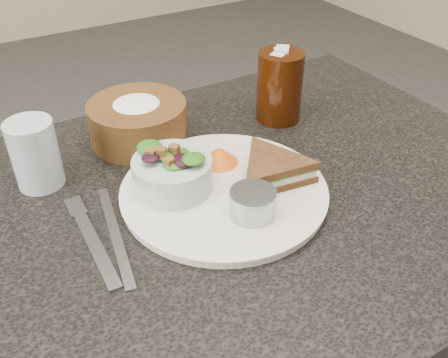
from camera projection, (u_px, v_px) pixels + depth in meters
name	position (u px, v px, depth m)	size (l,w,h in m)	color
dining_table	(225.00, 347.00, 0.97)	(1.00, 0.70, 0.75)	black
dinner_plate	(224.00, 192.00, 0.75)	(0.31, 0.31, 0.01)	silver
sandwich	(272.00, 169.00, 0.75)	(0.14, 0.14, 0.04)	#54331D
salad_bowl	(172.00, 169.00, 0.73)	(0.12, 0.12, 0.07)	#A9C0B4
dressing_ramekin	(253.00, 203.00, 0.69)	(0.06, 0.06, 0.04)	#959BA4
orange_wedge	(219.00, 155.00, 0.79)	(0.06, 0.06, 0.03)	orange
fork	(94.00, 244.00, 0.66)	(0.02, 0.18, 0.00)	gray
knife	(115.00, 234.00, 0.68)	(0.01, 0.21, 0.00)	#92949B
bread_basket	(138.00, 115.00, 0.86)	(0.17, 0.17, 0.10)	brown
cola_glass	(280.00, 84.00, 0.91)	(0.08, 0.08, 0.14)	black
water_glass	(35.00, 154.00, 0.75)	(0.07, 0.07, 0.11)	#A6B5C0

